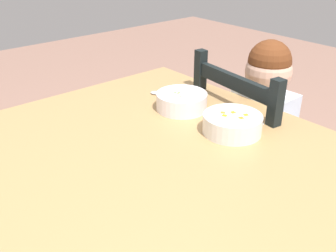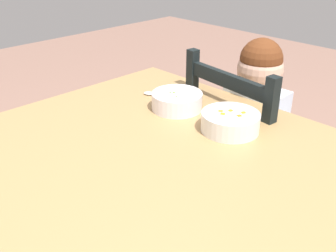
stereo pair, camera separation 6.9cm
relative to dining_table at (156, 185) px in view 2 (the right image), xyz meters
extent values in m
cube|color=#A47F4E|center=(0.00, 0.00, 0.08)|extent=(1.14, 1.03, 0.04)
cylinder|color=#A47F4E|center=(-0.50, 0.44, -0.28)|extent=(0.07, 0.07, 0.68)
cube|color=black|center=(-0.06, 0.61, -0.21)|extent=(0.47, 0.47, 0.02)
cube|color=black|center=(0.15, 0.78, -0.42)|extent=(0.04, 0.04, 0.40)
cube|color=black|center=(-0.23, 0.83, -0.42)|extent=(0.04, 0.04, 0.40)
cube|color=black|center=(0.10, 0.40, -0.42)|extent=(0.04, 0.04, 0.40)
cube|color=black|center=(-0.27, 0.45, -0.42)|extent=(0.04, 0.04, 0.40)
cube|color=black|center=(0.10, 0.40, 0.03)|extent=(0.04, 0.04, 0.46)
cube|color=black|center=(-0.27, 0.45, 0.03)|extent=(0.04, 0.04, 0.46)
cube|color=black|center=(-0.08, 0.43, 0.19)|extent=(0.36, 0.07, 0.05)
cube|color=black|center=(-0.08, 0.43, 0.05)|extent=(0.36, 0.07, 0.05)
cube|color=silver|center=(-0.06, 0.58, -0.04)|extent=(0.22, 0.14, 0.32)
sphere|color=#DDA98E|center=(-0.06, 0.58, 0.19)|extent=(0.17, 0.17, 0.17)
sphere|color=#603017|center=(-0.06, 0.58, 0.23)|extent=(0.16, 0.16, 0.16)
cylinder|color=#3F4C72|center=(-0.12, 0.46, -0.41)|extent=(0.07, 0.07, 0.42)
cylinder|color=#3F4C72|center=(-0.01, 0.46, -0.41)|extent=(0.07, 0.07, 0.42)
cylinder|color=silver|center=(-0.19, 0.48, 0.04)|extent=(0.06, 0.24, 0.13)
cylinder|color=silver|center=(0.07, 0.48, 0.04)|extent=(0.06, 0.24, 0.13)
cylinder|color=white|center=(-0.18, 0.26, 0.13)|extent=(0.17, 0.17, 0.06)
cylinder|color=white|center=(-0.18, 0.26, 0.10)|extent=(0.08, 0.08, 0.01)
cylinder|color=#4F9132|center=(-0.18, 0.26, 0.14)|extent=(0.14, 0.14, 0.03)
sphere|color=#599C2D|center=(-0.19, 0.26, 0.15)|extent=(0.01, 0.01, 0.01)
sphere|color=#59992A|center=(-0.18, 0.25, 0.15)|extent=(0.01, 0.01, 0.01)
sphere|color=#4B9231|center=(-0.20, 0.25, 0.15)|extent=(0.01, 0.01, 0.01)
sphere|color=#599638|center=(-0.15, 0.24, 0.15)|extent=(0.01, 0.01, 0.01)
cylinder|color=white|center=(0.05, 0.26, 0.13)|extent=(0.18, 0.18, 0.06)
cylinder|color=white|center=(0.05, 0.26, 0.10)|extent=(0.08, 0.08, 0.01)
cylinder|color=orange|center=(0.05, 0.26, 0.14)|extent=(0.15, 0.15, 0.03)
cube|color=orange|center=(0.08, 0.27, 0.15)|extent=(0.02, 0.02, 0.01)
cube|color=orange|center=(0.04, 0.24, 0.15)|extent=(0.02, 0.02, 0.01)
cube|color=orange|center=(0.08, 0.29, 0.15)|extent=(0.02, 0.02, 0.01)
cube|color=orange|center=(0.04, 0.28, 0.15)|extent=(0.02, 0.02, 0.01)
cube|color=orange|center=(0.02, 0.25, 0.15)|extent=(0.02, 0.02, 0.01)
cube|color=silver|center=(-0.28, 0.32, 0.10)|extent=(0.09, 0.06, 0.00)
ellipsoid|color=silver|center=(-0.34, 0.28, 0.11)|extent=(0.05, 0.05, 0.01)
camera|label=1|loc=(0.73, -0.57, 0.65)|focal=41.72mm
camera|label=2|loc=(0.68, -0.62, 0.65)|focal=41.72mm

